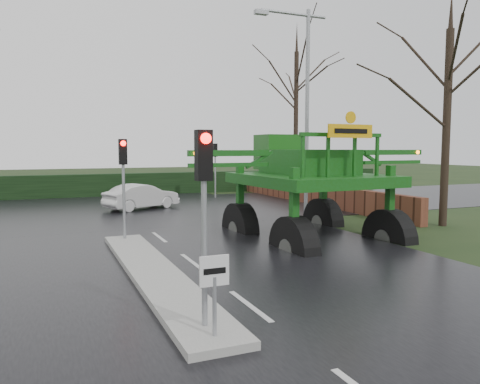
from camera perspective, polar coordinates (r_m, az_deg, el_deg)
name	(u,v)px	position (r m, az deg, el deg)	size (l,w,h in m)	color
ground	(250,307)	(9.81, 1.19, -13.80)	(140.00, 140.00, 0.00)	black
road_main	(148,229)	(19.12, -11.18, -4.43)	(14.00, 80.00, 0.02)	black
road_cross	(124,210)	(24.96, -14.00, -2.20)	(80.00, 12.00, 0.02)	black
median_island	(154,273)	(12.14, -10.44, -9.70)	(1.20, 10.00, 0.16)	gray
hedge_row	(104,185)	(32.77, -16.21, 0.82)	(44.00, 0.90, 1.50)	black
brick_wall	(300,192)	(28.45, 7.35, 0.03)	(0.40, 20.00, 1.20)	#592D1E
keep_left_sign	(214,282)	(7.70, -3.15, -10.96)	(0.50, 0.07, 1.35)	gray
traffic_signal_near	(204,186)	(7.88, -4.41, 0.76)	(0.26, 0.33, 3.52)	gray
traffic_signal_mid	(123,167)	(16.15, -14.05, 2.97)	(0.26, 0.33, 3.52)	gray
traffic_signal_far	(215,158)	(30.28, -3.05, 4.16)	(0.26, 0.33, 3.52)	gray
street_light_right	(302,92)	(23.87, 7.56, 11.98)	(3.85, 0.30, 10.00)	gray
tree_right_near	(448,99)	(21.14, 23.98, 10.27)	(5.60, 5.60, 9.64)	black
tree_right_far	(296,102)	(34.07, 6.86, 10.84)	(7.00, 7.00, 12.05)	black
crop_sprayer	(290,168)	(14.87, 6.14, 2.94)	(9.84, 6.33, 5.50)	black
white_sedan	(142,209)	(25.30, -11.87, -2.07)	(1.40, 4.02, 1.32)	silver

